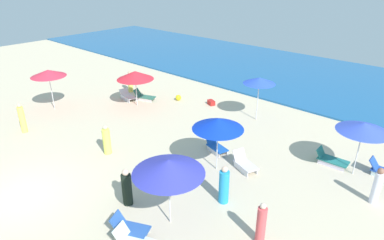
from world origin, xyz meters
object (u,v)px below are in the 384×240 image
lounge_chair_0_1 (331,160)px  umbrella_3 (259,81)px  lounge_chair_1_0 (244,164)px  beachgoer_1 (224,186)px  beachgoer_6 (130,82)px  beachgoer_2 (107,141)px  beachgoer_7 (377,186)px  beachgoer_0 (261,224)px  beachgoer_5 (127,188)px  lounge_chair_5_1 (129,229)px  beachgoer_3 (22,119)px  lounge_chair_2_1 (128,96)px  umbrella_4 (48,73)px  umbrella_2 (135,75)px  lounge_chair_1_1 (216,147)px  beach_ball_1 (178,98)px  umbrella_5 (168,167)px  umbrella_0 (364,127)px  umbrella_1 (218,124)px  cooler_box_0 (211,103)px  lounge_chair_2_0 (144,96)px

lounge_chair_0_1 → umbrella_3: 6.04m
lounge_chair_1_0 → umbrella_3: umbrella_3 is taller
lounge_chair_0_1 → beachgoer_1: beachgoer_1 is taller
beachgoer_6 → beachgoer_2: bearing=41.5°
beachgoer_7 → beachgoer_2: bearing=-55.6°
beachgoer_0 → beachgoer_5: 5.10m
beachgoer_2 → beachgoer_7: beachgoer_7 is taller
lounge_chair_5_1 → beachgoer_3: 10.61m
lounge_chair_2_1 → umbrella_4: (-2.22, -4.20, 2.12)m
umbrella_2 → beachgoer_5: size_ratio=1.53×
lounge_chair_0_1 → beachgoer_5: (-4.68, -8.07, 0.47)m
lounge_chair_1_1 → beach_ball_1: bearing=74.3°
umbrella_4 → umbrella_5: umbrella_5 is taller
umbrella_3 → beachgoer_0: (5.40, -8.35, -1.70)m
beachgoer_3 → beach_ball_1: 9.67m
umbrella_0 → umbrella_1: size_ratio=0.99×
beachgoer_3 → cooler_box_0: bearing=-176.9°
beachgoer_3 → beachgoer_7: size_ratio=1.09×
beachgoer_0 → beachgoer_3: 14.09m
lounge_chair_2_1 → beachgoer_1: bearing=-102.4°
beachgoer_1 → lounge_chair_0_1: bearing=47.9°
lounge_chair_1_0 → umbrella_2: (-9.61, 1.68, 1.77)m
lounge_chair_1_1 → cooler_box_0: size_ratio=2.39×
beachgoer_6 → lounge_chair_5_1: bearing=48.4°
lounge_chair_2_0 → umbrella_5: bearing=-146.3°
umbrella_2 → beachgoer_0: 13.50m
beachgoer_1 → umbrella_1: bearing=113.0°
lounge_chair_0_1 → umbrella_4: umbrella_4 is taller
umbrella_0 → lounge_chair_1_0: umbrella_0 is taller
beachgoer_3 → umbrella_4: bearing=-114.2°
lounge_chair_1_1 → cooler_box_0: lounge_chair_1_1 is taller
umbrella_1 → umbrella_2: bearing=163.9°
lounge_chair_5_1 → lounge_chair_2_1: bearing=27.0°
umbrella_5 → cooler_box_0: 11.64m
beachgoer_3 → umbrella_5: bearing=121.8°
umbrella_3 → umbrella_5: 10.02m
umbrella_4 → beachgoer_3: umbrella_4 is taller
lounge_chair_2_0 → beachgoer_7: size_ratio=1.01×
umbrella_2 → beachgoer_7: umbrella_2 is taller
beachgoer_2 → beach_ball_1: beachgoer_2 is taller
lounge_chair_1_0 → lounge_chair_5_1: bearing=-165.2°
umbrella_1 → beachgoer_5: umbrella_1 is taller
lounge_chair_2_0 → cooler_box_0: lounge_chair_2_0 is taller
umbrella_1 → beachgoer_7: umbrella_1 is taller
umbrella_5 → beachgoer_7: (5.04, 6.04, -1.59)m
beachgoer_5 → beachgoer_0: bearing=-168.5°
lounge_chair_1_1 → umbrella_5: size_ratio=0.50×
beachgoer_5 → beachgoer_6: beachgoer_5 is taller
umbrella_0 → lounge_chair_2_0: size_ratio=1.57×
lounge_chair_0_1 → umbrella_0: bearing=-99.3°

